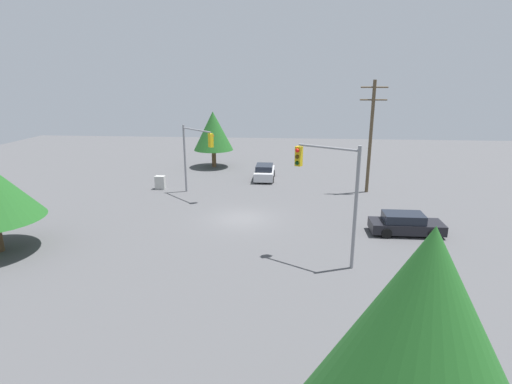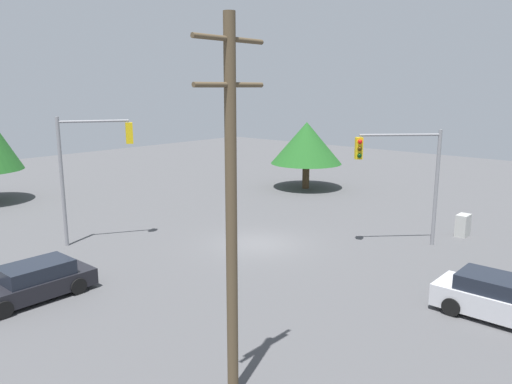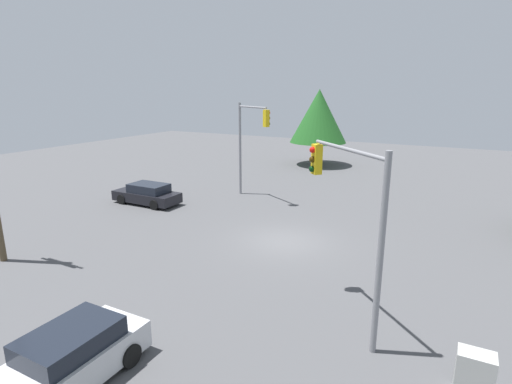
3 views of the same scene
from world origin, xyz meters
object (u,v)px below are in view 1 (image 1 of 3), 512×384
(sedan_silver, at_px, (264,172))
(traffic_signal_cross, at_px, (332,183))
(sedan_dark, at_px, (405,224))
(electrical_cabinet, at_px, (160,182))
(traffic_signal_main, at_px, (195,148))

(sedan_silver, xyz_separation_m, traffic_signal_cross, (-4.59, 18.04, 3.66))
(sedan_dark, bearing_deg, electrical_cabinet, -116.02)
(traffic_signal_main, relative_size, electrical_cabinet, 4.90)
(traffic_signal_main, bearing_deg, sedan_dark, 18.15)
(sedan_silver, bearing_deg, sedan_dark, -54.12)
(sedan_silver, distance_m, traffic_signal_main, 8.77)
(traffic_signal_main, distance_m, electrical_cabinet, 5.38)
(electrical_cabinet, bearing_deg, traffic_signal_main, 154.58)
(sedan_silver, bearing_deg, traffic_signal_main, -130.90)
(traffic_signal_cross, bearing_deg, sedan_dark, -109.01)
(electrical_cabinet, bearing_deg, sedan_dark, 153.98)
(sedan_dark, xyz_separation_m, traffic_signal_main, (15.13, -7.43, 3.37))
(sedan_silver, relative_size, electrical_cabinet, 3.55)
(sedan_silver, relative_size, traffic_signal_main, 0.73)
(sedan_dark, xyz_separation_m, traffic_signal_cross, (5.23, 4.47, 3.72))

